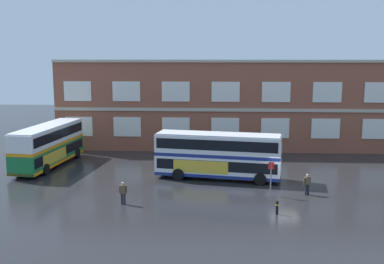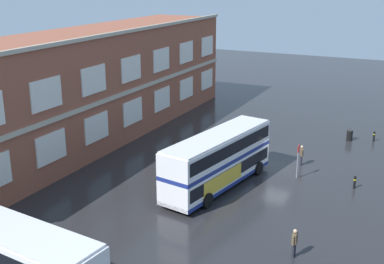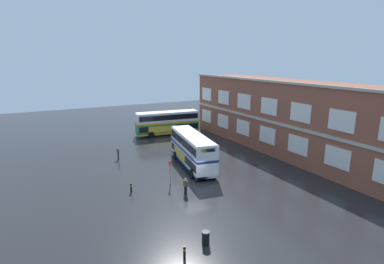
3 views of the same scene
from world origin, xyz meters
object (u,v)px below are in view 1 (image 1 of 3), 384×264
object	(u,v)px
double_decker_near	(48,145)
safety_bollard_west	(277,207)
double_decker_middle	(218,155)
waiting_passenger	(307,183)
bus_stand_flag	(271,175)
second_passenger	(123,192)

from	to	relation	value
double_decker_near	safety_bollard_west	size ratio (longest dim) A/B	11.80
double_decker_middle	waiting_passenger	distance (m)	8.39
double_decker_near	waiting_passenger	distance (m)	25.15
double_decker_middle	waiting_passenger	size ratio (longest dim) A/B	6.63
waiting_passenger	safety_bollard_west	size ratio (longest dim) A/B	1.79
waiting_passenger	bus_stand_flag	distance (m)	3.01
double_decker_near	waiting_passenger	size ratio (longest dim) A/B	6.59
double_decker_near	safety_bollard_west	bearing A→B (deg)	-31.87
double_decker_middle	bus_stand_flag	bearing A→B (deg)	-49.49
bus_stand_flag	safety_bollard_west	xyz separation A→B (m)	(-0.02, -4.28, -1.14)
double_decker_middle	second_passenger	bearing A→B (deg)	-132.72
waiting_passenger	safety_bollard_west	world-z (taller)	waiting_passenger
double_decker_middle	bus_stand_flag	size ratio (longest dim) A/B	4.18
bus_stand_flag	double_decker_middle	bearing A→B (deg)	130.51
safety_bollard_west	double_decker_middle	bearing A→B (deg)	114.24
second_passenger	safety_bollard_west	size ratio (longest dim) A/B	1.79
waiting_passenger	double_decker_middle	bearing A→B (deg)	147.78
waiting_passenger	bus_stand_flag	bearing A→B (deg)	-172.11
second_passenger	bus_stand_flag	bearing A→B (deg)	13.78
double_decker_middle	safety_bollard_west	size ratio (longest dim) A/B	11.87
second_passenger	safety_bollard_west	xyz separation A→B (m)	(11.07, -1.56, -0.44)
waiting_passenger	safety_bollard_west	bearing A→B (deg)	-121.95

